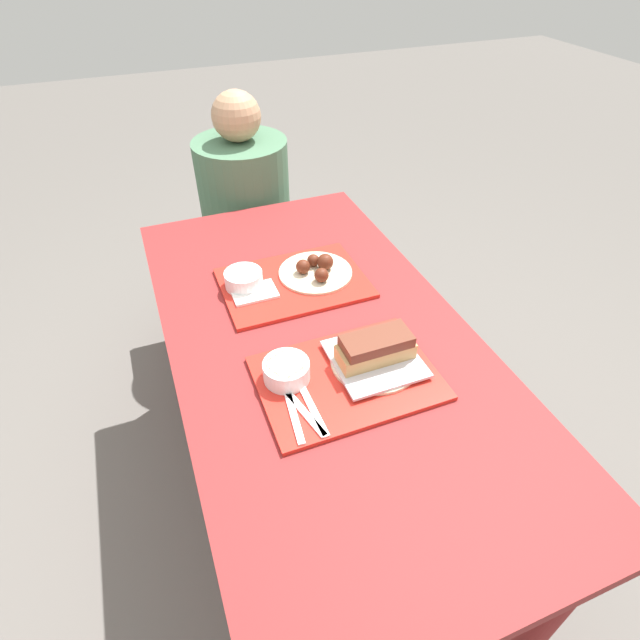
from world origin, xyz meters
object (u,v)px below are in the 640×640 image
tray_near (347,378)px  bowl_coleslaw_far (244,278)px  person_seated_across (244,193)px  tray_far (294,283)px  brisket_sandwich_plate (375,353)px  bowl_coleslaw_near (286,370)px  wings_plate_far (316,269)px

tray_near → bowl_coleslaw_far: bowl_coleslaw_far is taller
tray_near → person_seated_across: bearing=87.9°
tray_far → brisket_sandwich_plate: brisket_sandwich_plate is taller
bowl_coleslaw_near → person_seated_across: size_ratio=0.16×
wings_plate_far → bowl_coleslaw_far: bearing=175.1°
tray_far → wings_plate_far: size_ratio=1.90×
brisket_sandwich_plate → person_seated_across: person_seated_across is taller
tray_far → bowl_coleslaw_far: size_ratio=3.82×
tray_near → wings_plate_far: (0.08, 0.42, 0.02)m
wings_plate_far → person_seated_across: size_ratio=0.33×
bowl_coleslaw_near → tray_near: bearing=-19.1°
tray_far → wings_plate_far: bearing=8.6°
tray_far → person_seated_across: bearing=87.3°
person_seated_across → tray_near: bearing=-92.1°
tray_far → wings_plate_far: wings_plate_far is taller
tray_near → bowl_coleslaw_far: size_ratio=3.82×
brisket_sandwich_plate → wings_plate_far: 0.40m
brisket_sandwich_plate → bowl_coleslaw_far: 0.47m
bowl_coleslaw_far → bowl_coleslaw_near: bearing=-89.9°
tray_near → wings_plate_far: 0.43m
bowl_coleslaw_far → person_seated_across: size_ratio=0.16×
bowl_coleslaw_near → bowl_coleslaw_far: bearing=90.1°
bowl_coleslaw_far → person_seated_across: person_seated_across is taller
bowl_coleslaw_near → person_seated_across: 1.11m
tray_far → brisket_sandwich_plate: size_ratio=1.95×
person_seated_across → brisket_sandwich_plate: bearing=-87.9°
tray_far → wings_plate_far: 0.08m
tray_far → bowl_coleslaw_near: (-0.14, -0.36, 0.03)m
brisket_sandwich_plate → person_seated_across: bearing=92.1°
tray_near → person_seated_across: 1.14m
tray_near → bowl_coleslaw_far: (-0.13, 0.44, 0.03)m
tray_near → bowl_coleslaw_near: bowl_coleslaw_near is taller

